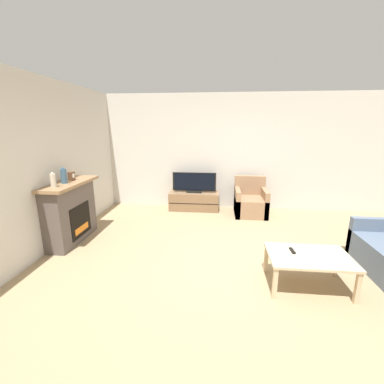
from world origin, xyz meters
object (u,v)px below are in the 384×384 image
at_px(fireplace, 71,211).
at_px(remote, 292,251).
at_px(mantel_vase_left, 53,180).
at_px(coffee_table, 309,259).
at_px(mantel_vase_centre_left, 64,176).
at_px(tv_stand, 194,201).
at_px(tv, 194,183).
at_px(mantel_clock, 72,176).
at_px(armchair, 250,202).

distance_m(fireplace, remote, 3.57).
xyz_separation_m(mantel_vase_left, coffee_table, (3.62, -0.59, -0.79)).
bearing_deg(remote, mantel_vase_centre_left, 163.46).
height_order(fireplace, tv_stand, fireplace).
bearing_deg(fireplace, tv, 45.17).
relative_size(mantel_clock, armchair, 0.18).
bearing_deg(tv, mantel_vase_left, -129.66).
xyz_separation_m(mantel_vase_centre_left, tv_stand, (1.93, 2.05, -0.96)).
relative_size(fireplace, mantel_vase_centre_left, 4.66).
bearing_deg(mantel_clock, mantel_vase_left, -90.09).
distance_m(mantel_vase_left, coffee_table, 3.75).
height_order(fireplace, coffee_table, fireplace).
bearing_deg(remote, mantel_clock, 160.10).
distance_m(tv, armchair, 1.37).
height_order(mantel_vase_centre_left, tv, mantel_vase_centre_left).
xyz_separation_m(mantel_clock, tv_stand, (1.93, 1.84, -0.91)).
relative_size(mantel_vase_centre_left, tv_stand, 0.23).
height_order(armchair, remote, armchair).
bearing_deg(fireplace, tv_stand, 45.20).
relative_size(coffee_table, remote, 6.47).
bearing_deg(armchair, mantel_clock, -153.30).
relative_size(tv_stand, coffee_table, 1.19).
relative_size(armchair, coffee_table, 0.85).
height_order(mantel_vase_left, armchair, mantel_vase_left).
height_order(mantel_vase_centre_left, tv_stand, mantel_vase_centre_left).
bearing_deg(coffee_table, tv, 120.08).
bearing_deg(coffee_table, tv_stand, 120.06).
bearing_deg(coffee_table, mantel_clock, 163.31).
distance_m(mantel_vase_centre_left, armchair, 3.83).
bearing_deg(coffee_table, mantel_vase_left, 170.70).
relative_size(fireplace, armchair, 1.47).
xyz_separation_m(mantel_vase_centre_left, coffee_table, (3.62, -0.87, -0.80)).
height_order(mantel_vase_centre_left, coffee_table, mantel_vase_centre_left).
xyz_separation_m(mantel_clock, coffee_table, (3.62, -1.09, -0.76)).
bearing_deg(mantel_vase_centre_left, tv_stand, 46.77).
bearing_deg(fireplace, armchair, 28.29).
distance_m(fireplace, tv_stand, 2.78).
relative_size(mantel_clock, tv, 0.15).
relative_size(mantel_vase_left, remote, 1.52).
relative_size(mantel_vase_left, armchair, 0.28).
bearing_deg(mantel_clock, coffee_table, -16.69).
bearing_deg(armchair, tv_stand, 170.74).
xyz_separation_m(mantel_vase_left, tv_stand, (1.93, 2.33, -0.95)).
height_order(mantel_vase_left, tv_stand, mantel_vase_left).
bearing_deg(tv_stand, mantel_vase_centre_left, -133.23).
relative_size(fireplace, remote, 8.09).
bearing_deg(mantel_vase_left, remote, -8.41).
relative_size(mantel_vase_centre_left, tv, 0.26).
bearing_deg(mantel_clock, remote, -16.24).
xyz_separation_m(fireplace, tv_stand, (1.95, 1.96, -0.32)).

